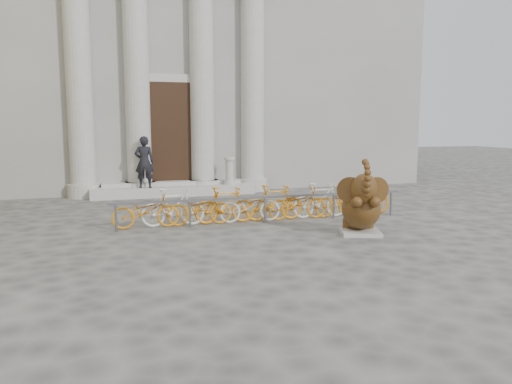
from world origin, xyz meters
name	(u,v)px	position (x,y,z in m)	size (l,w,h in m)	color
ground	(240,260)	(0.00, 0.00, 0.00)	(80.00, 80.00, 0.00)	#474442
classical_building	(155,51)	(0.00, 14.93, 5.98)	(22.00, 10.70, 12.00)	gray
entrance_steps	(174,190)	(0.00, 9.40, 0.18)	(6.00, 1.20, 0.36)	#A8A59E
elephant_statue	(361,207)	(3.41, 1.36, 0.67)	(1.23, 1.46, 1.85)	#A8A59E
bike_rack	(262,203)	(1.62, 3.65, 0.50)	(8.17, 0.53, 1.00)	slate
pedestrian	(144,162)	(-1.08, 9.05, 1.29)	(0.68, 0.45, 1.87)	black
balustrade_post	(229,172)	(2.08, 9.10, 0.84)	(0.43, 0.43, 1.04)	#A8A59E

